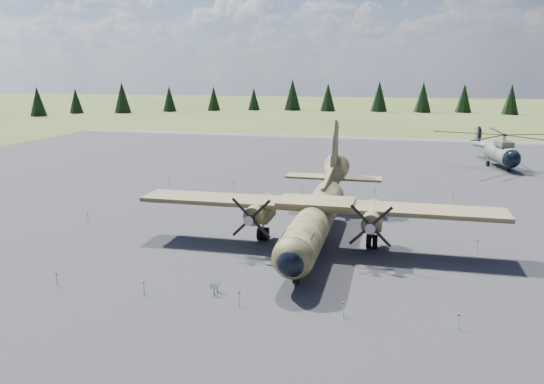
# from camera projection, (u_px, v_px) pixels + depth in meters

# --- Properties ---
(ground) EXTENTS (500.00, 500.00, 0.00)m
(ground) POSITION_uv_depth(u_px,v_px,m) (265.00, 235.00, 43.81)
(ground) COLOR #5B652D
(ground) RESTS_ON ground
(apron) EXTENTS (120.00, 120.00, 0.04)m
(apron) POSITION_uv_depth(u_px,v_px,m) (290.00, 206.00, 53.27)
(apron) COLOR #5C5B60
(apron) RESTS_ON ground
(transport_plane) EXTENTS (27.65, 25.17, 9.14)m
(transport_plane) POSITION_uv_depth(u_px,v_px,m) (318.00, 210.00, 41.38)
(transport_plane) COLOR #3B3C20
(transport_plane) RESTS_ON ground
(helicopter_near) EXTENTS (22.28, 23.93, 4.84)m
(helicopter_near) POSITION_uv_depth(u_px,v_px,m) (502.00, 144.00, 73.56)
(helicopter_near) COLOR gray
(helicopter_near) RESTS_ON ground
(info_placard_left) EXTENTS (0.47, 0.20, 0.74)m
(info_placard_left) POSITION_uv_depth(u_px,v_px,m) (214.00, 288.00, 31.80)
(info_placard_left) COLOR gray
(info_placard_left) RESTS_ON ground
(info_placard_right) EXTENTS (0.49, 0.29, 0.72)m
(info_placard_right) POSITION_uv_depth(u_px,v_px,m) (217.00, 285.00, 32.31)
(info_placard_right) COLOR gray
(info_placard_right) RESTS_ON ground
(barrier_fence) EXTENTS (33.12, 29.62, 0.85)m
(barrier_fence) POSITION_uv_depth(u_px,v_px,m) (259.00, 229.00, 43.73)
(barrier_fence) COLOR silver
(barrier_fence) RESTS_ON ground
(treeline) EXTENTS (300.51, 300.85, 10.99)m
(treeline) POSITION_uv_depth(u_px,v_px,m) (279.00, 188.00, 38.68)
(treeline) COLOR black
(treeline) RESTS_ON ground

